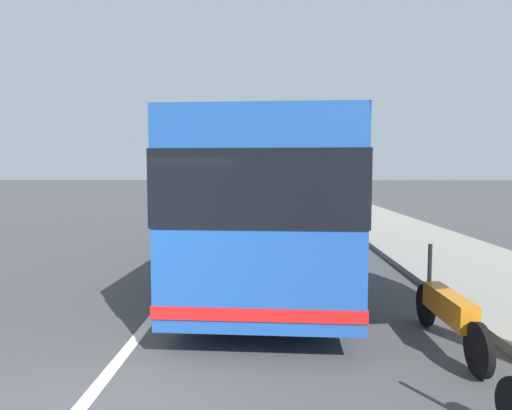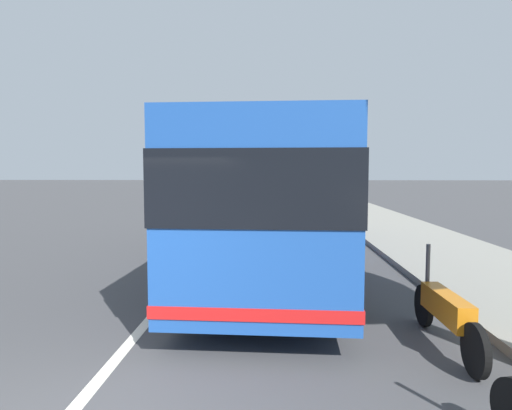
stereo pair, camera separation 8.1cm
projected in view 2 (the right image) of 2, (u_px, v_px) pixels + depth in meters
name	position (u px, v px, depth m)	size (l,w,h in m)	color
sidewalk_curb	(431.00, 246.00, 13.33)	(110.00, 3.60, 0.14)	gray
lane_divider_line	(211.00, 247.00, 13.61)	(110.00, 0.16, 0.01)	silver
coach_bus	(274.00, 192.00, 11.38)	(12.55, 3.12, 3.13)	#1E4C9E
motorcycle_nearest_curb	(446.00, 312.00, 5.80)	(2.29, 0.25, 1.26)	black
car_behind_bus	(228.00, 189.00, 39.57)	(4.73, 2.05, 1.41)	black
car_oncoming	(208.00, 195.00, 30.54)	(4.72, 2.12, 1.48)	#2D7238
car_far_distant	(240.00, 185.00, 54.29)	(4.38, 1.91, 1.38)	gold
car_side_street	(278.00, 187.00, 45.35)	(4.29, 2.16, 1.53)	silver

